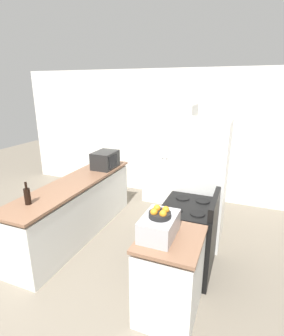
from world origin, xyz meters
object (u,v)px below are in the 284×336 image
toaster_oven (159,226)px  fruit_bowl (160,213)px  microwave (105,160)px  wine_bottle (27,196)px  refrigerator (202,182)px  pantry_cabinet (169,154)px  stove (188,237)px

toaster_oven → fruit_bowl: fruit_bowl is taller
fruit_bowl → toaster_oven: bearing=127.3°
microwave → wine_bottle: size_ratio=1.62×
refrigerator → toaster_oven: 1.56m
pantry_cabinet → refrigerator: size_ratio=1.06×
pantry_cabinet → wine_bottle: (-1.00, -2.68, 0.02)m
fruit_bowl → stove: bearing=80.6°
refrigerator → microwave: (-1.71, 0.18, 0.12)m
stove → wine_bottle: size_ratio=3.66×
toaster_oven → wine_bottle: bearing=177.4°
refrigerator → fruit_bowl: 1.58m
microwave → fruit_bowl: (1.57, -1.74, 0.10)m
stove → pantry_cabinet: bearing=112.9°
microwave → fruit_bowl: size_ratio=2.20×
refrigerator → toaster_oven: refrigerator is taller
refrigerator → fruit_bowl: refrigerator is taller
wine_bottle → toaster_oven: 1.71m
refrigerator → wine_bottle: refrigerator is taller
pantry_cabinet → microwave: 1.34m
fruit_bowl → wine_bottle: bearing=177.0°
stove → fruit_bowl: 1.04m
wine_bottle → toaster_oven: wine_bottle is taller
stove → toaster_oven: toaster_oven is taller
stove → wine_bottle: 2.04m
refrigerator → wine_bottle: (-1.86, -1.47, 0.08)m
wine_bottle → stove: bearing=20.5°
pantry_cabinet → stove: size_ratio=1.86×
pantry_cabinet → wine_bottle: bearing=-110.5°
microwave → toaster_oven: 2.32m
refrigerator → fruit_bowl: size_ratio=8.67×
microwave → toaster_oven: microwave is taller
stove → wine_bottle: (-1.84, -0.69, 0.55)m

